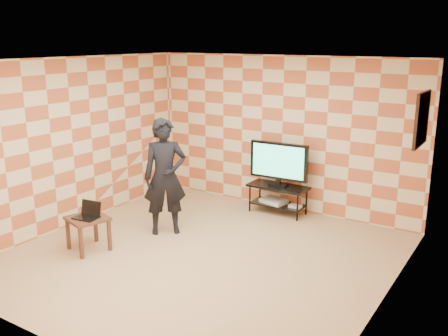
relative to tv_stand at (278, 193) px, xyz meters
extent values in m
plane|color=tan|center=(-0.11, -2.18, -0.37)|extent=(5.00, 5.00, 0.00)
cube|color=beige|center=(-0.11, 0.32, 0.98)|extent=(5.00, 0.02, 2.70)
cube|color=beige|center=(-0.11, -4.68, 0.98)|extent=(5.00, 0.02, 2.70)
cube|color=beige|center=(-2.61, -2.18, 0.98)|extent=(0.02, 5.00, 2.70)
cube|color=beige|center=(2.39, -2.18, 0.98)|extent=(0.02, 5.00, 2.70)
cube|color=white|center=(-0.11, -2.18, 2.33)|extent=(5.00, 5.00, 0.02)
cube|color=black|center=(2.36, -0.63, 1.58)|extent=(0.04, 0.72, 0.72)
cube|color=black|center=(2.36, -0.63, 1.58)|extent=(0.04, 0.03, 0.68)
cube|color=black|center=(2.36, -0.63, 1.58)|extent=(0.04, 0.68, 0.03)
cube|color=black|center=(0.00, 0.00, 0.11)|extent=(1.04, 0.47, 0.04)
cube|color=black|center=(0.00, 0.00, -0.21)|extent=(0.93, 0.41, 0.03)
cylinder|color=black|center=(-0.46, -0.19, -0.12)|extent=(0.03, 0.03, 0.50)
cylinder|color=black|center=(-0.46, 0.19, -0.12)|extent=(0.03, 0.03, 0.50)
cylinder|color=black|center=(0.46, -0.19, -0.12)|extent=(0.03, 0.03, 0.50)
cylinder|color=black|center=(0.46, 0.19, -0.12)|extent=(0.03, 0.03, 0.50)
cube|color=black|center=(0.00, 0.00, 0.15)|extent=(0.32, 0.21, 0.03)
cube|color=black|center=(0.00, 0.00, 0.21)|extent=(0.08, 0.06, 0.09)
cube|color=black|center=(0.00, 0.00, 0.57)|extent=(1.05, 0.11, 0.64)
cube|color=#46F7C9|center=(0.00, -0.04, 0.57)|extent=(0.94, 0.05, 0.55)
cube|color=#BABABD|center=(-0.07, 0.00, -0.16)|extent=(0.48, 0.39, 0.07)
cube|color=silver|center=(0.34, -0.02, -0.17)|extent=(0.20, 0.15, 0.05)
cube|color=#3D1D12|center=(-1.60, -2.88, 0.11)|extent=(0.65, 0.65, 0.04)
cube|color=#3D1D12|center=(-1.87, -3.02, -0.14)|extent=(0.06, 0.06, 0.46)
cube|color=#3D1D12|center=(-1.74, -2.61, -0.14)|extent=(0.06, 0.06, 0.46)
cube|color=#3D1D12|center=(-1.46, -3.15, -0.14)|extent=(0.06, 0.06, 0.46)
cube|color=#3D1D12|center=(-1.33, -2.73, -0.14)|extent=(0.06, 0.06, 0.46)
cube|color=black|center=(-1.58, -2.92, 0.14)|extent=(0.36, 0.28, 0.02)
cube|color=black|center=(-1.60, -2.80, 0.25)|extent=(0.34, 0.10, 0.22)
imported|color=black|center=(-1.09, -1.74, 0.54)|extent=(0.78, 0.77, 1.81)
camera|label=1|loc=(3.65, -7.48, 2.62)|focal=40.00mm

